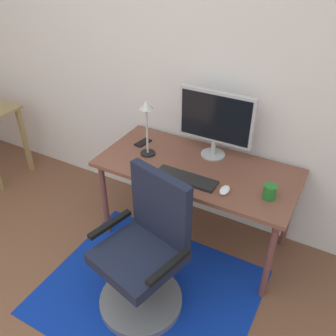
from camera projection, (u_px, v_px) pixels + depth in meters
The scene contains 10 objects.
wall_back at pixel (178, 59), 2.70m from camera, with size 6.00×0.10×2.60m, color silver.
area_rug at pixel (149, 291), 2.54m from camera, with size 1.42×1.18×0.01m, color #0C2C9B.
desk at pixel (197, 174), 2.63m from camera, with size 1.43×0.67×0.70m.
monitor at pixel (216, 119), 2.55m from camera, with size 0.55×0.18×0.50m.
keyboard at pixel (186, 178), 2.45m from camera, with size 0.43×0.13×0.02m, color black.
computer_mouse at pixel (225, 190), 2.33m from camera, with size 0.06×0.10×0.03m, color white.
coffee_cup at pixel (270, 192), 2.27m from camera, with size 0.08×0.08×0.09m, color #206C28.
cell_phone at pixel (143, 143), 2.86m from camera, with size 0.07×0.14×0.01m, color black.
desk_lamp at pixel (147, 118), 2.56m from camera, with size 0.11×0.11×0.43m.
office_chair at pixel (145, 259), 2.29m from camera, with size 0.61×0.57×0.96m.
Camera 1 is at (1.23, -0.20, 2.14)m, focal length 38.82 mm.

